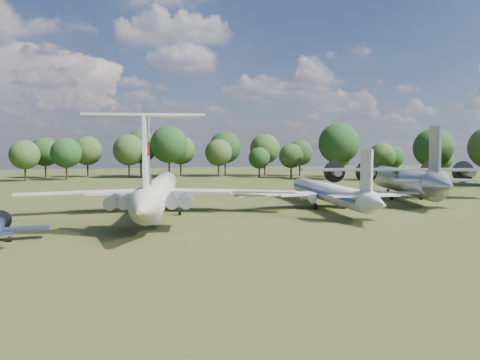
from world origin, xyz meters
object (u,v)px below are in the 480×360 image
object	(u,v)px
tu104_jet	(328,196)
person_on_il62	(149,178)
an12_transport	(405,184)
il62_airliner	(159,196)

from	to	relation	value
tu104_jet	person_on_il62	bearing A→B (deg)	-150.15
tu104_jet	an12_transport	bearing A→B (deg)	29.18
il62_airliner	an12_transport	distance (m)	44.29
an12_transport	tu104_jet	bearing A→B (deg)	-139.60
tu104_jet	an12_transport	size ratio (longest dim) A/B	0.93
person_on_il62	il62_airliner	bearing A→B (deg)	-85.76
person_on_il62	tu104_jet	bearing A→B (deg)	-141.83
il62_airliner	tu104_jet	world-z (taller)	il62_airliner
il62_airliner	an12_transport	size ratio (longest dim) A/B	1.23
il62_airliner	tu104_jet	xyz separation A→B (m)	(24.86, -1.75, -0.55)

